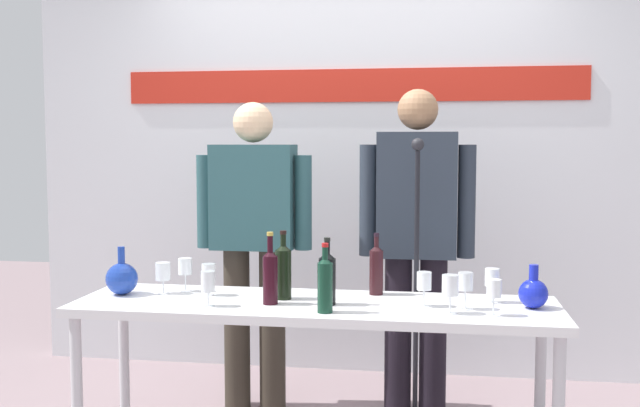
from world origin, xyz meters
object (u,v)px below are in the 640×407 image
(wine_glass_left_3, at_px, (185,267))
(wine_glass_right_4, at_px, (424,282))
(wine_bottle_4, at_px, (270,275))
(wine_glass_left_1, at_px, (209,273))
(wine_bottle_1, at_px, (376,268))
(wine_glass_left_0, at_px, (163,272))
(wine_glass_right_2, at_px, (465,282))
(wine_glass_left_2, at_px, (208,282))
(decanter_blue_left, at_px, (122,278))
(decanter_blue_right, at_px, (533,293))
(presenter_left, at_px, (254,234))
(wine_bottle_2, at_px, (327,277))
(wine_bottle_3, at_px, (283,270))
(wine_glass_right_3, at_px, (450,286))
(wine_glass_right_1, at_px, (492,278))
(microphone_stand, at_px, (416,341))
(wine_bottle_0, at_px, (325,283))
(presenter_right, at_px, (416,233))
(display_table, at_px, (315,316))
(wine_glass_right_0, at_px, (494,289))

(wine_glass_left_3, xyz_separation_m, wine_glass_right_4, (1.13, -0.16, -0.01))
(wine_bottle_4, bearing_deg, wine_glass_left_1, 157.02)
(wine_bottle_1, xyz_separation_m, wine_glass_left_0, (-0.99, -0.13, -0.02))
(wine_glass_left_3, relative_size, wine_glass_right_2, 1.00)
(wine_glass_left_2, distance_m, wine_glass_right_2, 1.10)
(decanter_blue_left, distance_m, wine_glass_left_2, 0.50)
(decanter_blue_right, distance_m, presenter_left, 1.50)
(wine_bottle_2, bearing_deg, wine_bottle_3, 158.07)
(wine_glass_right_3, bearing_deg, wine_bottle_4, 175.21)
(wine_glass_right_4, bearing_deg, wine_glass_right_2, -9.18)
(wine_glass_left_1, height_order, wine_glass_right_2, wine_glass_right_2)
(wine_glass_right_1, xyz_separation_m, microphone_stand, (-0.34, 0.23, -0.36))
(wine_bottle_3, height_order, wine_glass_left_3, wine_bottle_3)
(wine_bottle_2, bearing_deg, wine_glass_left_0, 171.74)
(decanter_blue_left, height_order, wine_bottle_0, wine_bottle_0)
(wine_bottle_4, distance_m, wine_glass_left_2, 0.27)
(wine_glass_right_3, distance_m, wine_glass_right_4, 0.16)
(presenter_right, bearing_deg, wine_glass_left_1, -149.69)
(decanter_blue_right, height_order, wine_glass_right_2, decanter_blue_right)
(wine_glass_left_2, bearing_deg, presenter_left, 88.97)
(wine_bottle_1, bearing_deg, wine_bottle_3, -158.23)
(wine_bottle_1, xyz_separation_m, wine_glass_left_2, (-0.70, -0.36, -0.02))
(wine_glass_left_1, xyz_separation_m, wine_glass_left_3, (-0.14, 0.08, 0.01))
(wine_bottle_4, bearing_deg, wine_bottle_1, 31.89)
(wine_bottle_1, distance_m, wine_bottle_3, 0.44)
(wine_bottle_2, distance_m, microphone_stand, 0.65)
(wine_glass_left_0, relative_size, wine_glass_left_3, 0.93)
(wine_glass_left_3, height_order, wine_glass_right_2, same)
(presenter_left, xyz_separation_m, wine_glass_right_3, (1.02, -0.75, -0.10))
(wine_glass_left_0, bearing_deg, presenter_right, 25.09)
(microphone_stand, bearing_deg, wine_glass_right_4, -83.34)
(display_table, distance_m, wine_glass_right_3, 0.63)
(wine_bottle_1, distance_m, wine_glass_left_0, 1.00)
(display_table, height_order, wine_bottle_3, wine_bottle_3)
(decanter_blue_left, distance_m, microphone_stand, 1.43)
(wine_glass_right_1, bearing_deg, wine_glass_left_0, -178.60)
(wine_bottle_3, xyz_separation_m, wine_glass_left_0, (-0.58, 0.03, -0.03))
(wine_glass_right_4, xyz_separation_m, microphone_stand, (-0.04, 0.35, -0.36))
(wine_bottle_2, distance_m, wine_glass_left_0, 0.80)
(display_table, bearing_deg, wine_glass_right_3, -12.35)
(wine_bottle_1, xyz_separation_m, wine_glass_left_1, (-0.77, -0.14, -0.02))
(wine_bottle_0, relative_size, wine_bottle_2, 0.99)
(presenter_left, distance_m, wine_bottle_1, 0.81)
(display_table, bearing_deg, wine_glass_right_2, -3.17)
(display_table, relative_size, wine_glass_left_3, 13.53)
(wine_bottle_0, xyz_separation_m, wine_glass_right_0, (0.69, 0.05, -0.02))
(wine_bottle_3, height_order, wine_glass_left_2, wine_bottle_3)
(wine_glass_right_3, xyz_separation_m, microphone_stand, (-0.15, 0.47, -0.36))
(wine_bottle_3, bearing_deg, wine_glass_left_2, -146.10)
(wine_glass_right_0, bearing_deg, wine_glass_left_3, 168.54)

